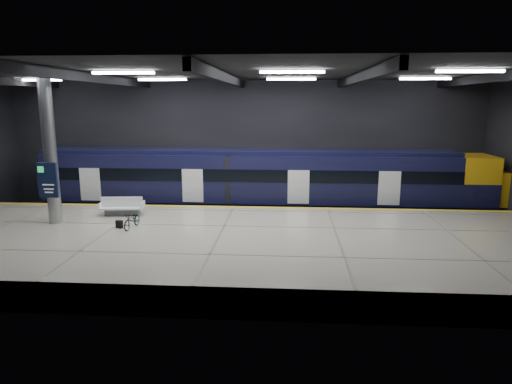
# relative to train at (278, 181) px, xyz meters

# --- Properties ---
(ground) EXTENTS (30.00, 30.00, 0.00)m
(ground) POSITION_rel_train_xyz_m (-2.29, -5.50, -2.06)
(ground) COLOR black
(ground) RESTS_ON ground
(room_shell) EXTENTS (30.10, 16.10, 8.05)m
(room_shell) POSITION_rel_train_xyz_m (-2.29, -5.49, 3.66)
(room_shell) COLOR black
(room_shell) RESTS_ON ground
(platform) EXTENTS (30.00, 11.00, 1.10)m
(platform) POSITION_rel_train_xyz_m (-2.29, -8.00, -1.51)
(platform) COLOR beige
(platform) RESTS_ON ground
(safety_strip) EXTENTS (30.00, 0.40, 0.01)m
(safety_strip) POSITION_rel_train_xyz_m (-2.29, -2.75, -0.95)
(safety_strip) COLOR gold
(safety_strip) RESTS_ON platform
(rails) EXTENTS (30.00, 1.52, 0.16)m
(rails) POSITION_rel_train_xyz_m (-2.29, 0.00, -1.98)
(rails) COLOR gray
(rails) RESTS_ON ground
(train) EXTENTS (29.40, 2.84, 3.79)m
(train) POSITION_rel_train_xyz_m (0.00, 0.00, 0.00)
(train) COLOR black
(train) RESTS_ON ground
(bench) EXTENTS (2.20, 1.09, 0.94)m
(bench) POSITION_rel_train_xyz_m (-7.67, -4.88, -0.63)
(bench) COLOR #595B60
(bench) RESTS_ON platform
(bicycle) EXTENTS (0.69, 1.51, 0.77)m
(bicycle) POSITION_rel_train_xyz_m (-6.36, -7.21, -0.58)
(bicycle) COLOR #99999E
(bicycle) RESTS_ON platform
(pannier_bag) EXTENTS (0.35, 0.28, 0.35)m
(pannier_bag) POSITION_rel_train_xyz_m (-6.96, -7.21, -0.78)
(pannier_bag) COLOR black
(pannier_bag) RESTS_ON platform
(info_column) EXTENTS (0.90, 0.78, 6.90)m
(info_column) POSITION_rel_train_xyz_m (-10.29, -6.52, 2.40)
(info_column) COLOR #9EA0A5
(info_column) RESTS_ON platform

